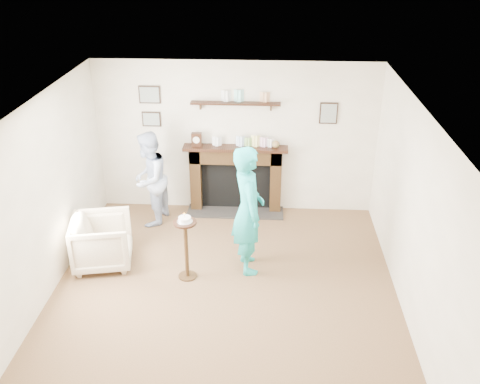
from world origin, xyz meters
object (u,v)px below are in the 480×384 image
object	(u,v)px
woman	(248,267)
pedestal_table	(186,238)
armchair	(105,263)
man	(153,222)

from	to	relation	value
woman	pedestal_table	bearing A→B (deg)	95.39
armchair	pedestal_table	distance (m)	1.39
man	woman	size ratio (longest dim) A/B	0.84
armchair	man	size ratio (longest dim) A/B	0.52
woman	pedestal_table	xyz separation A→B (m)	(-0.81, -0.28, 0.61)
pedestal_table	man	bearing A→B (deg)	118.04
armchair	woman	size ratio (longest dim) A/B	0.44
woman	man	bearing A→B (deg)	39.35
pedestal_table	armchair	bearing A→B (deg)	168.27
man	pedestal_table	bearing A→B (deg)	38.75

